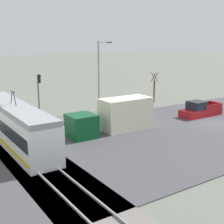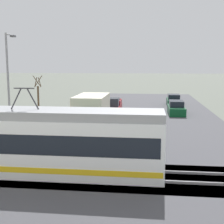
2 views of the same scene
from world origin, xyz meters
name	(u,v)px [view 1 (image 1 of 2)]	position (x,y,z in m)	size (l,w,h in m)	color
ground_plane	(212,124)	(0.00, 0.00, 0.00)	(320.00, 320.00, 0.00)	#60665B
road_surface	(212,123)	(0.00, 0.00, 0.04)	(18.33, 51.76, 0.08)	#424247
rail_bed	(37,162)	(0.00, 19.71, 0.05)	(72.59, 4.40, 0.22)	slate
light_rail_tram	(15,125)	(5.02, 19.71, 1.76)	(14.59, 2.60, 4.59)	white
box_truck	(116,116)	(3.40, 10.33, 1.54)	(2.53, 8.79, 3.17)	#0C4723
pickup_truck	(200,110)	(2.90, -1.41, 0.78)	(1.99, 5.44, 1.85)	maroon
traffic_light_pole	(39,90)	(12.42, 14.67, 3.31)	(0.28, 0.47, 5.09)	#47474C
street_tree	(154,88)	(12.41, -2.53, 2.03)	(1.06, 0.88, 4.47)	brown
street_lamp_near_crossing	(100,72)	(11.75, 6.98, 5.00)	(0.36, 1.95, 8.74)	gray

